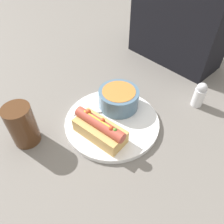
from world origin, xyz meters
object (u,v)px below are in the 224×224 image
at_px(drinking_glass, 22,125).
at_px(salt_shaker, 200,95).
at_px(soup_bowl, 119,98).
at_px(hot_dog, 100,129).
at_px(spoon, 112,110).
at_px(seated_diner, 182,10).

relative_size(drinking_glass, salt_shaker, 1.41).
relative_size(soup_bowl, salt_shaker, 1.43).
distance_m(hot_dog, drinking_glass, 0.20).
height_order(spoon, seated_diner, seated_diner).
bearing_deg(hot_dog, drinking_glass, -140.58).
xyz_separation_m(spoon, seated_diner, (-0.07, 0.39, 0.17)).
relative_size(soup_bowl, drinking_glass, 1.02).
distance_m(soup_bowl, spoon, 0.04).
bearing_deg(drinking_glass, hot_dog, 46.96).
xyz_separation_m(spoon, salt_shaker, (0.15, 0.22, 0.02)).
relative_size(hot_dog, drinking_glass, 1.30).
bearing_deg(spoon, drinking_glass, -165.59).
bearing_deg(salt_shaker, drinking_glass, -117.68).
xyz_separation_m(hot_dog, soup_bowl, (-0.05, 0.12, 0.00)).
xyz_separation_m(salt_shaker, seated_diner, (-0.22, 0.17, 0.14)).
height_order(spoon, salt_shaker, salt_shaker).
xyz_separation_m(spoon, drinking_glass, (-0.09, -0.23, 0.04)).
bearing_deg(salt_shaker, soup_bowl, -128.54).
xyz_separation_m(soup_bowl, seated_diner, (-0.06, 0.36, 0.14)).
bearing_deg(spoon, seated_diner, 44.84).
distance_m(hot_dog, seated_diner, 0.51).
height_order(soup_bowl, spoon, soup_bowl).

